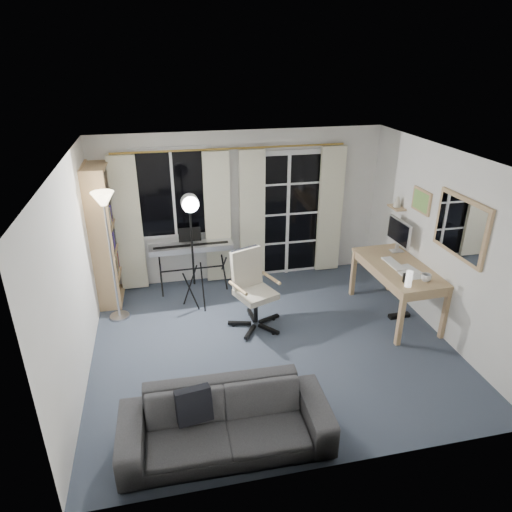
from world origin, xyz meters
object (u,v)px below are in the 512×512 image
(torchiere_lamp, at_px, (106,219))
(studio_light, at_px, (191,217))
(monitor, at_px, (399,233))
(sofa, at_px, (225,414))
(mug, at_px, (426,277))
(bookshelf, at_px, (102,237))
(office_chair, at_px, (251,282))
(keyboard_piano, at_px, (191,248))
(desk, at_px, (398,272))

(torchiere_lamp, distance_m, studio_light, 1.09)
(monitor, xyz_separation_m, sofa, (-2.91, -2.30, -0.68))
(torchiere_lamp, distance_m, sofa, 3.04)
(mug, bearing_deg, torchiere_lamp, 162.34)
(mug, bearing_deg, sofa, -154.34)
(bookshelf, bearing_deg, office_chair, -29.76)
(keyboard_piano, bearing_deg, desk, -28.39)
(mug, bearing_deg, monitor, 84.21)
(keyboard_piano, height_order, mug, keyboard_piano)
(bookshelf, height_order, torchiere_lamp, bookshelf)
(mug, height_order, sofa, mug)
(studio_light, height_order, mug, studio_light)
(torchiere_lamp, relative_size, monitor, 3.29)
(bookshelf, distance_m, office_chair, 2.33)
(sofa, bearing_deg, desk, 35.70)
(bookshelf, distance_m, mug, 4.54)
(torchiere_lamp, xyz_separation_m, desk, (3.84, -0.75, -0.80))
(keyboard_piano, xyz_separation_m, desk, (2.73, -1.39, -0.02))
(office_chair, bearing_deg, desk, -27.70)
(monitor, bearing_deg, sofa, -143.64)
(office_chair, distance_m, monitor, 2.29)
(office_chair, relative_size, monitor, 1.92)
(mug, bearing_deg, bookshelf, 154.91)
(torchiere_lamp, bearing_deg, monitor, -4.31)
(sofa, bearing_deg, monitor, 39.74)
(keyboard_piano, height_order, monitor, monitor)
(keyboard_piano, xyz_separation_m, monitor, (2.93, -0.94, 0.37))
(monitor, bearing_deg, desk, -115.57)
(office_chair, bearing_deg, sofa, -129.40)
(mug, bearing_deg, keyboard_piano, 146.21)
(office_chair, relative_size, sofa, 0.54)
(office_chair, bearing_deg, monitor, -15.66)
(keyboard_piano, xyz_separation_m, office_chair, (0.69, -1.17, -0.07))
(bookshelf, xyz_separation_m, torchiere_lamp, (0.17, -0.67, 0.50))
(studio_light, height_order, desk, studio_light)
(monitor, bearing_deg, torchiere_lamp, 173.70)
(torchiere_lamp, height_order, mug, torchiere_lamp)
(monitor, height_order, mug, monitor)
(bookshelf, relative_size, sofa, 1.04)
(keyboard_piano, height_order, office_chair, office_chair)
(monitor, height_order, sofa, monitor)
(bookshelf, distance_m, studio_light, 1.51)
(bookshelf, height_order, monitor, bookshelf)
(office_chair, xyz_separation_m, monitor, (2.24, 0.23, 0.44))
(keyboard_piano, xyz_separation_m, studio_light, (-0.02, -0.67, 0.73))
(torchiere_lamp, relative_size, desk, 1.25)
(bookshelf, bearing_deg, torchiere_lamp, -74.33)
(desk, xyz_separation_m, sofa, (-2.71, -1.85, -0.29))
(torchiere_lamp, distance_m, desk, 3.99)
(mug, bearing_deg, office_chair, 161.32)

